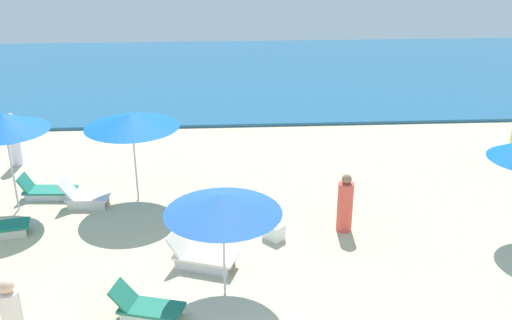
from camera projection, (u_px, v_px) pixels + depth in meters
name	position (u px, v px, depth m)	size (l,w,h in m)	color
ocean	(232.00, 73.00, 28.75)	(60.00, 15.80, 0.12)	#215A84
umbrella_1	(223.00, 204.00, 11.17)	(2.31, 2.31, 2.27)	silver
lounge_chair_1_0	(200.00, 256.00, 12.79)	(1.60, 1.06, 0.76)	silver
lounge_chair_1_1	(146.00, 307.00, 11.16)	(1.47, 0.92, 0.66)	silver
umbrella_4	(4.00, 122.00, 14.49)	(2.21, 2.21, 2.67)	silver
lounge_chair_4_1	(46.00, 190.00, 16.02)	(1.52, 0.69, 0.65)	silver
umbrella_5	(132.00, 121.00, 15.10)	(2.48, 2.48, 2.47)	silver
lounge_chair_5_0	(84.00, 196.00, 15.52)	(1.28, 0.67, 0.76)	silver
beachgoer_3	(345.00, 205.00, 14.15)	(0.51, 0.51, 1.50)	#E85144
beachgoer_6	(14.00, 141.00, 17.93)	(0.36, 0.36, 1.69)	white
cooler_box_0	(274.00, 231.00, 13.94)	(0.46, 0.34, 0.39)	white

